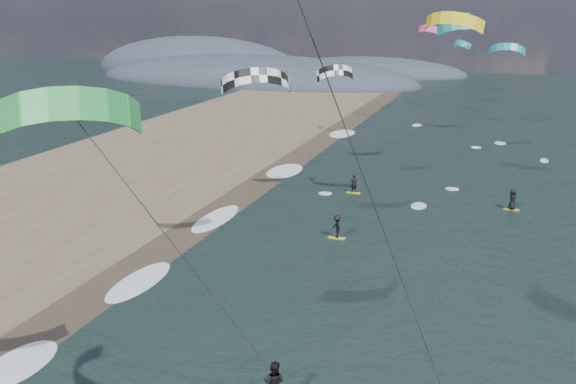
% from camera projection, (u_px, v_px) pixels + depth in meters
% --- Properties ---
extents(wet_sand_strip, '(3.00, 240.00, 0.00)m').
position_uv_depth(wet_sand_strip, '(61.00, 319.00, 31.13)').
color(wet_sand_strip, '#382D23').
rests_on(wet_sand_strip, ground).
extents(coastal_hills, '(80.00, 41.00, 15.00)m').
position_uv_depth(coastal_hills, '(246.00, 76.00, 129.95)').
color(coastal_hills, '#3D4756').
rests_on(coastal_hills, ground).
extents(kitesurfer_near_a, '(7.64, 9.21, 16.88)m').
position_uv_depth(kitesurfer_near_a, '(339.00, 123.00, 12.30)').
color(kitesurfer_near_a, yellow).
rests_on(kitesurfer_near_a, ground).
extents(kitesurfer_near_b, '(7.19, 9.17, 13.33)m').
position_uv_depth(kitesurfer_near_b, '(145.00, 218.00, 18.92)').
color(kitesurfer_near_b, yellow).
rests_on(kitesurfer_near_b, ground).
extents(far_kitesurfers, '(13.13, 11.14, 1.57)m').
position_uv_depth(far_kitesurfers, '(400.00, 209.00, 44.99)').
color(far_kitesurfers, yellow).
rests_on(far_kitesurfers, ground).
extents(bg_kite_field, '(14.71, 71.58, 8.19)m').
position_uv_depth(bg_kite_field, '(441.00, 31.00, 60.04)').
color(bg_kite_field, '#D83F8C').
rests_on(bg_kite_field, ground).
extents(shoreline_surf, '(2.40, 79.40, 0.11)m').
position_uv_depth(shoreline_surf, '(137.00, 283.00, 35.02)').
color(shoreline_surf, white).
rests_on(shoreline_surf, ground).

